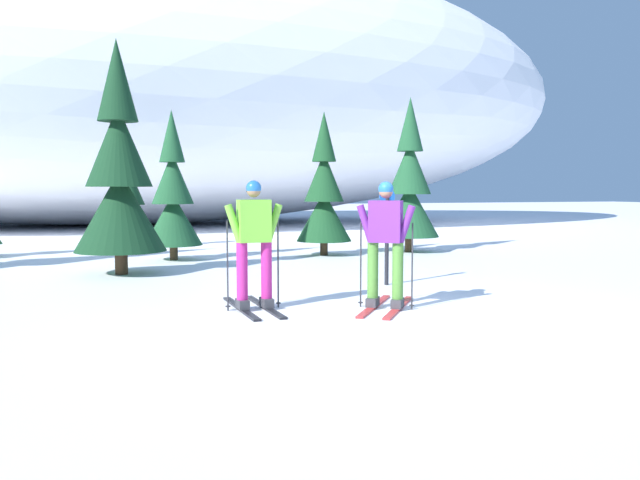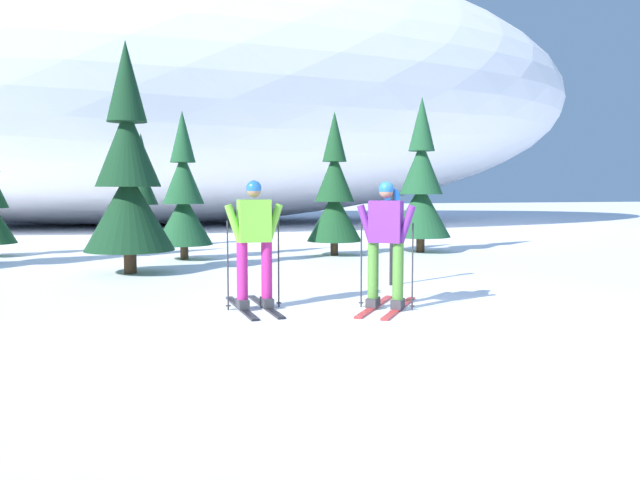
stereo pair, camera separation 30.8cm
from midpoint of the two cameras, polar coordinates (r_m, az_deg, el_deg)
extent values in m
plane|color=white|center=(8.35, 7.87, -6.82)|extent=(120.00, 120.00, 0.00)
cube|color=black|center=(8.91, -8.03, -6.00)|extent=(0.15, 1.77, 0.03)
cube|color=black|center=(8.99, -5.91, -5.89)|extent=(0.15, 1.77, 0.03)
cube|color=#38383D|center=(8.80, -7.89, -5.64)|extent=(0.15, 0.28, 0.12)
cube|color=#38383D|center=(8.88, -5.74, -5.53)|extent=(0.15, 0.28, 0.12)
cylinder|color=#B7237A|center=(8.73, -7.92, -2.75)|extent=(0.15, 0.15, 0.77)
cylinder|color=#B7237A|center=(8.81, -5.77, -2.66)|extent=(0.15, 0.15, 0.77)
cube|color=#75C638|center=(8.71, -6.88, 1.69)|extent=(0.44, 0.25, 0.57)
cylinder|color=#75C638|center=(8.66, -8.57, 1.26)|extent=(0.28, 0.11, 0.58)
cylinder|color=#75C638|center=(8.78, -5.20, 1.34)|extent=(0.28, 0.11, 0.58)
sphere|color=#A37556|center=(8.70, -6.91, 4.39)|extent=(0.19, 0.19, 0.19)
sphere|color=#2366B2|center=(8.70, -6.91, 4.59)|extent=(0.21, 0.21, 0.21)
cube|color=black|center=(8.78, -7.03, 4.45)|extent=(0.15, 0.04, 0.07)
cylinder|color=#2D2D33|center=(8.74, -9.19, -2.29)|extent=(0.02, 0.02, 1.22)
cylinder|color=#2D2D33|center=(8.83, -9.15, -5.82)|extent=(0.07, 0.07, 0.01)
cylinder|color=#2D2D33|center=(8.91, -4.72, -2.12)|extent=(0.02, 0.02, 1.22)
cylinder|color=#2D2D33|center=(8.99, -4.70, -5.59)|extent=(0.07, 0.07, 0.01)
cube|color=red|center=(9.01, 3.84, -5.85)|extent=(1.11, 1.45, 0.03)
cube|color=red|center=(8.94, 6.00, -5.95)|extent=(1.11, 1.45, 0.03)
cube|color=#38383D|center=(8.90, 3.69, -5.48)|extent=(0.28, 0.31, 0.12)
cube|color=#38383D|center=(8.83, 5.88, -5.58)|extent=(0.28, 0.31, 0.12)
cylinder|color=#4C8433|center=(8.84, 3.70, -2.65)|extent=(0.15, 0.15, 0.77)
cylinder|color=#4C8433|center=(8.76, 5.90, -2.73)|extent=(0.15, 0.15, 0.77)
cube|color=#6B2889|center=(8.74, 4.82, 1.64)|extent=(0.49, 0.45, 0.57)
cylinder|color=#6B2889|center=(8.81, 3.12, 1.28)|extent=(0.28, 0.24, 0.58)
cylinder|color=#6B2889|center=(8.69, 6.55, 1.21)|extent=(0.28, 0.24, 0.58)
sphere|color=#A37556|center=(8.73, 4.84, 4.32)|extent=(0.19, 0.19, 0.19)
sphere|color=#2366B2|center=(8.73, 4.84, 4.52)|extent=(0.21, 0.21, 0.21)
cube|color=black|center=(8.81, 4.96, 4.39)|extent=(0.14, 0.12, 0.07)
cylinder|color=#2D2D33|center=(8.93, 2.64, -2.20)|extent=(0.02, 0.02, 1.18)
cylinder|color=#2D2D33|center=(9.01, 2.63, -5.55)|extent=(0.07, 0.07, 0.01)
cylinder|color=#2D2D33|center=(8.78, 7.17, -2.35)|extent=(0.02, 0.02, 1.18)
cylinder|color=#2D2D33|center=(8.86, 7.13, -5.76)|extent=(0.07, 0.07, 0.01)
cylinder|color=#47301E|center=(12.98, -17.84, -1.59)|extent=(0.24, 0.24, 0.60)
cone|color=#14381E|center=(12.92, -17.93, 2.46)|extent=(1.72, 1.72, 1.54)
cone|color=#14381E|center=(12.94, -18.07, 7.93)|extent=(1.24, 1.24, 1.54)
cone|color=#14381E|center=(13.07, -18.21, 13.33)|extent=(0.76, 0.76, 1.54)
cylinder|color=#47301E|center=(18.61, -16.98, -0.05)|extent=(0.17, 0.17, 0.43)
cone|color=#14381E|center=(18.57, -17.02, 1.97)|extent=(1.23, 1.23, 1.10)
cone|color=#14381E|center=(18.56, -17.09, 4.70)|extent=(0.89, 0.89, 1.10)
cone|color=#14381E|center=(18.59, -17.15, 7.42)|extent=(0.54, 0.54, 1.10)
cylinder|color=#47301E|center=(15.27, -13.39, -0.87)|extent=(0.19, 0.19, 0.46)
cone|color=#1E512D|center=(15.22, -13.44, 1.79)|extent=(1.33, 1.33, 1.19)
cone|color=#1E512D|center=(15.21, -13.50, 5.37)|extent=(0.96, 0.96, 1.19)
cone|color=#1E512D|center=(15.25, -13.57, 8.95)|extent=(0.58, 0.58, 1.19)
cylinder|color=#47301E|center=(15.93, -0.20, -0.50)|extent=(0.19, 0.19, 0.48)
cone|color=#194723|center=(15.88, -0.20, 2.11)|extent=(1.36, 1.36, 1.22)
cone|color=#194723|center=(15.87, -0.20, 5.63)|extent=(0.98, 0.98, 1.22)
cone|color=#194723|center=(15.92, -0.21, 9.15)|extent=(0.60, 0.60, 1.22)
cylinder|color=#47301E|center=(16.90, 7.37, -0.14)|extent=(0.22, 0.22, 0.54)
cone|color=#1E512D|center=(16.86, 7.40, 2.64)|extent=(1.54, 1.54, 1.38)
cone|color=#1E512D|center=(16.86, 7.43, 6.40)|extent=(1.11, 1.11, 1.38)
cone|color=#1E512D|center=(16.93, 7.47, 10.14)|extent=(0.68, 0.68, 1.38)
ellipsoid|color=white|center=(31.50, -18.48, 12.80)|extent=(44.69, 21.12, 12.58)
cylinder|color=black|center=(11.00, 5.14, 0.24)|extent=(0.07, 0.07, 1.63)
cylinder|color=blue|center=(10.97, 5.17, 3.87)|extent=(0.28, 0.02, 0.28)
camera|label=1|loc=(0.15, -91.02, -0.08)|focal=36.15mm
camera|label=2|loc=(0.15, 88.98, 0.08)|focal=36.15mm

